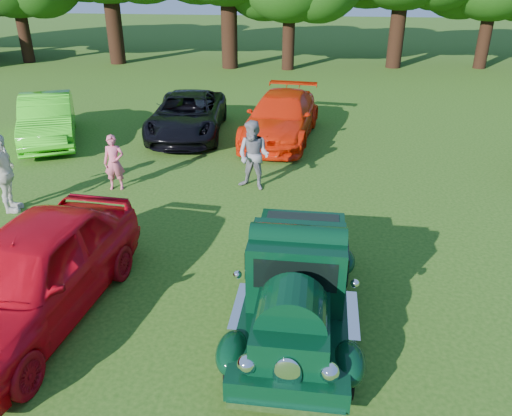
# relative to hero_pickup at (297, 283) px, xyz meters

# --- Properties ---
(ground) EXTENTS (120.00, 120.00, 0.00)m
(ground) POSITION_rel_hero_pickup_xyz_m (-0.70, 0.43, -0.76)
(ground) COLOR #214911
(ground) RESTS_ON ground
(hero_pickup) EXTENTS (2.09, 4.49, 1.76)m
(hero_pickup) POSITION_rel_hero_pickup_xyz_m (0.00, 0.00, 0.00)
(hero_pickup) COLOR black
(hero_pickup) RESTS_ON ground
(red_convertible) EXTENTS (2.37, 5.13, 1.70)m
(red_convertible) POSITION_rel_hero_pickup_xyz_m (-4.38, -0.46, 0.09)
(red_convertible) COLOR red
(red_convertible) RESTS_ON ground
(back_car_lime) EXTENTS (3.58, 4.99, 1.57)m
(back_car_lime) POSITION_rel_hero_pickup_xyz_m (-9.00, 8.67, 0.02)
(back_car_lime) COLOR green
(back_car_lime) RESTS_ON ground
(back_car_black) EXTENTS (2.95, 5.46, 1.45)m
(back_car_black) POSITION_rel_hero_pickup_xyz_m (-4.46, 10.03, -0.03)
(back_car_black) COLOR black
(back_car_black) RESTS_ON ground
(back_car_orange) EXTENTS (2.68, 5.53, 1.55)m
(back_car_orange) POSITION_rel_hero_pickup_xyz_m (-1.13, 10.00, 0.01)
(back_car_orange) COLOR red
(back_car_orange) RESTS_ON ground
(spectator_pink) EXTENTS (0.60, 0.45, 1.50)m
(spectator_pink) POSITION_rel_hero_pickup_xyz_m (-5.15, 5.01, -0.01)
(spectator_pink) COLOR #D05571
(spectator_pink) RESTS_ON ground
(spectator_grey) EXTENTS (1.09, 0.97, 1.87)m
(spectator_grey) POSITION_rel_hero_pickup_xyz_m (-1.47, 5.52, 0.18)
(spectator_grey) COLOR gray
(spectator_grey) RESTS_ON ground
(spectator_white) EXTENTS (0.73, 1.23, 1.96)m
(spectator_white) POSITION_rel_hero_pickup_xyz_m (-7.21, 3.35, 0.22)
(spectator_white) COLOR silver
(spectator_white) RESTS_ON ground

